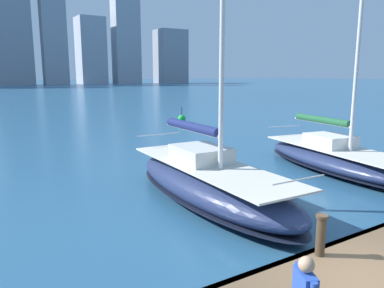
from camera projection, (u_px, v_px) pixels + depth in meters
The scene contains 5 objects.
dock_pier at pixel (358, 281), 7.12m from camera, with size 28.00×2.80×0.60m.
sailboat_forest at pixel (337, 157), 17.20m from camera, with size 4.20×9.46×12.42m.
sailboat_navy at pixel (209, 181), 13.01m from camera, with size 3.01×9.10×12.85m.
mooring_post at pixel (321, 234), 7.92m from camera, with size 0.26×0.26×0.91m.
channel_buoy at pixel (182, 118), 34.64m from camera, with size 0.70×0.70×1.40m.
Camera 1 is at (6.14, 3.76, 4.42)m, focal length 35.00 mm.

